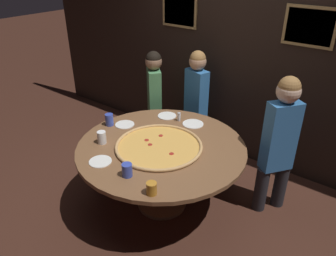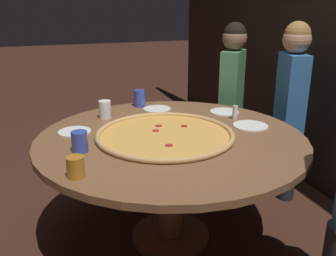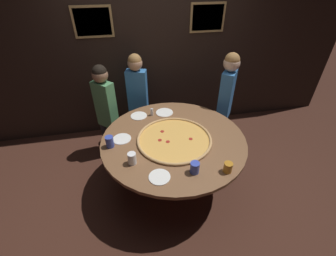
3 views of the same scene
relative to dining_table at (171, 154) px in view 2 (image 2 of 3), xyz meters
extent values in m
plane|color=#422319|center=(0.00, 0.00, -0.62)|extent=(24.00, 24.00, 0.00)
cylinder|color=brown|center=(0.00, 0.00, 0.10)|extent=(1.66, 1.66, 0.04)
cylinder|color=brown|center=(0.00, 0.00, -0.27)|extent=(0.16, 0.16, 0.70)
cylinder|color=brown|center=(0.00, 0.00, -0.60)|extent=(0.52, 0.52, 0.04)
cylinder|color=#E5A84C|center=(0.00, -0.04, 0.13)|extent=(0.81, 0.81, 0.01)
torus|color=tan|center=(0.00, -0.04, 0.14)|extent=(0.85, 0.85, 0.03)
cylinder|color=#A8281E|center=(-0.08, -0.07, 0.14)|extent=(0.04, 0.04, 0.00)
cylinder|color=#A8281E|center=(-0.11, 0.13, 0.14)|extent=(0.04, 0.04, 0.00)
cylinder|color=#A8281E|center=(0.18, -0.08, 0.14)|extent=(0.04, 0.04, 0.00)
cylinder|color=#A8281E|center=(-0.16, -0.03, 0.14)|extent=(0.04, 0.04, 0.00)
cylinder|color=#384CB7|center=(-0.71, -0.01, 0.19)|extent=(0.09, 0.09, 0.13)
cylinder|color=white|center=(-0.49, -0.32, 0.19)|extent=(0.08, 0.08, 0.13)
cylinder|color=#BC7A23|center=(0.39, -0.61, 0.17)|extent=(0.08, 0.08, 0.10)
cylinder|color=#384CB7|center=(0.08, -0.56, 0.18)|extent=(0.09, 0.09, 0.12)
cylinder|color=white|center=(-0.35, 0.54, 0.13)|extent=(0.21, 0.21, 0.01)
cylinder|color=white|center=(0.00, 0.56, 0.13)|extent=(0.23, 0.23, 0.01)
cylinder|color=white|center=(-0.26, -0.56, 0.13)|extent=(0.21, 0.21, 0.01)
cylinder|color=white|center=(-0.58, 0.09, 0.13)|extent=(0.21, 0.21, 0.01)
cylinder|color=silver|center=(-0.17, 0.53, 0.17)|extent=(0.04, 0.04, 0.08)
cylinder|color=#B7B7BC|center=(-0.17, 0.53, 0.21)|extent=(0.04, 0.04, 0.01)
cylinder|color=#232328|center=(-0.21, 1.06, -0.38)|extent=(0.16, 0.16, 0.48)
cylinder|color=#232328|center=(-0.41, 1.12, -0.38)|extent=(0.16, 0.16, 0.48)
cube|color=#3370B2|center=(-0.31, 1.09, 0.20)|extent=(0.32, 0.23, 0.67)
sphere|color=tan|center=(-0.31, 1.09, 0.64)|extent=(0.21, 0.21, 0.21)
sphere|color=#9E703D|center=(-0.31, 1.09, 0.68)|extent=(0.19, 0.19, 0.19)
cylinder|color=#232328|center=(-0.70, 0.76, -0.38)|extent=(0.18, 0.18, 0.47)
cylinder|color=#232328|center=(-0.85, 0.90, -0.38)|extent=(0.18, 0.18, 0.47)
cube|color=#4C8C59|center=(-0.77, 0.83, 0.18)|extent=(0.31, 0.30, 0.66)
sphere|color=#8C664C|center=(-0.77, 0.83, 0.62)|extent=(0.20, 0.20, 0.20)
sphere|color=black|center=(-0.77, 0.83, 0.65)|extent=(0.19, 0.19, 0.19)
camera|label=1|loc=(1.71, -2.13, 1.80)|focal=35.00mm
camera|label=2|loc=(2.04, -0.72, 0.92)|focal=40.00mm
camera|label=3|loc=(-0.47, -1.98, 1.72)|focal=24.00mm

